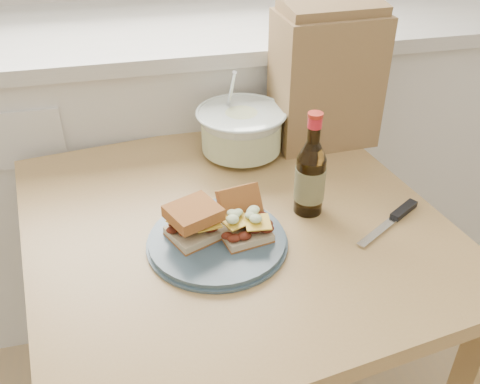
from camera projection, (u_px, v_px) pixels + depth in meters
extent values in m
cube|color=white|center=(150.00, 165.00, 1.85)|extent=(2.40, 0.60, 0.90)
cube|color=silver|center=(136.00, 30.00, 1.59)|extent=(2.50, 0.64, 0.04)
cube|color=tan|center=(233.00, 226.00, 1.16)|extent=(0.98, 0.98, 0.04)
cube|color=tan|center=(63.00, 279.00, 1.54)|extent=(0.07, 0.07, 0.68)
cube|color=tan|center=(301.00, 221.00, 1.77)|extent=(0.07, 0.07, 0.68)
cylinder|color=#3D5463|center=(217.00, 241.00, 1.07)|extent=(0.28, 0.28, 0.02)
cube|color=beige|center=(194.00, 232.00, 1.07)|extent=(0.12, 0.12, 0.02)
cube|color=yellow|center=(194.00, 221.00, 1.05)|extent=(0.07, 0.07, 0.00)
cube|color=#AB642D|center=(193.00, 213.00, 1.04)|extent=(0.12, 0.12, 0.03)
cube|color=beige|center=(245.00, 233.00, 1.07)|extent=(0.11, 0.10, 0.02)
cube|color=yellow|center=(245.00, 221.00, 1.05)|extent=(0.06, 0.06, 0.00)
cube|color=#AB642D|center=(240.00, 205.00, 1.10)|extent=(0.10, 0.08, 0.08)
cone|color=white|center=(241.00, 133.00, 1.36)|extent=(0.22, 0.22, 0.12)
cylinder|color=white|center=(241.00, 135.00, 1.36)|extent=(0.20, 0.20, 0.08)
torus|color=white|center=(241.00, 112.00, 1.32)|extent=(0.23, 0.23, 0.01)
cylinder|color=silver|center=(230.00, 94.00, 1.33)|extent=(0.01, 0.09, 0.15)
cylinder|color=black|center=(309.00, 185.00, 1.14)|extent=(0.06, 0.06, 0.13)
cone|color=black|center=(313.00, 150.00, 1.09)|extent=(0.06, 0.06, 0.04)
cylinder|color=black|center=(314.00, 129.00, 1.07)|extent=(0.03, 0.03, 0.06)
cylinder|color=red|center=(315.00, 122.00, 1.06)|extent=(0.03, 0.03, 0.02)
cylinder|color=#AA2B1F|center=(316.00, 115.00, 1.05)|extent=(0.03, 0.03, 0.01)
cylinder|color=#343C1E|center=(310.00, 183.00, 1.14)|extent=(0.07, 0.07, 0.08)
cube|color=silver|center=(380.00, 230.00, 1.11)|extent=(0.13, 0.09, 0.00)
cube|color=black|center=(404.00, 210.00, 1.16)|extent=(0.08, 0.06, 0.01)
cube|color=olive|center=(326.00, 80.00, 1.36)|extent=(0.27, 0.18, 0.34)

